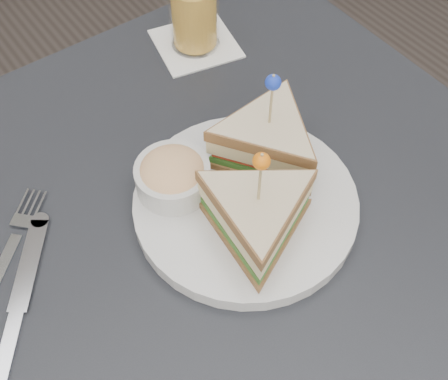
% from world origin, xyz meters
% --- Properties ---
extents(table, '(0.80, 0.80, 0.75)m').
position_xyz_m(table, '(0.00, 0.00, 0.67)').
color(table, black).
rests_on(table, ground).
extents(plate_meal, '(0.31, 0.29, 0.16)m').
position_xyz_m(plate_meal, '(0.04, 0.00, 0.79)').
color(plate_meal, silver).
rests_on(plate_meal, table).
extents(cutlery_fork, '(0.15, 0.14, 0.01)m').
position_xyz_m(cutlery_fork, '(-0.22, 0.12, 0.75)').
color(cutlery_fork, silver).
rests_on(cutlery_fork, table).
extents(cutlery_knife, '(0.15, 0.18, 0.01)m').
position_xyz_m(cutlery_knife, '(-0.24, 0.04, 0.75)').
color(cutlery_knife, silver).
rests_on(cutlery_knife, table).
extents(drink_set, '(0.14, 0.14, 0.15)m').
position_xyz_m(drink_set, '(0.16, 0.29, 0.82)').
color(drink_set, white).
rests_on(drink_set, table).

